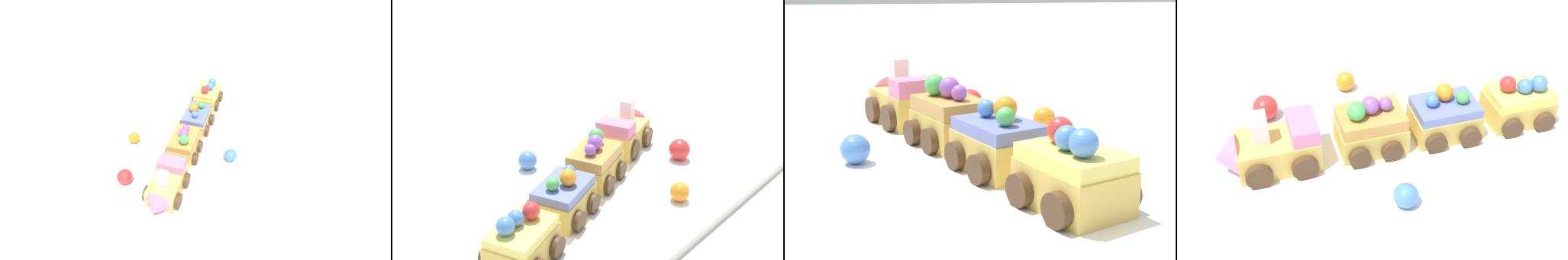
% 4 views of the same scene
% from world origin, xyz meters
% --- Properties ---
extents(ground_plane, '(10.00, 10.00, 0.00)m').
position_xyz_m(ground_plane, '(0.00, 0.00, 0.00)').
color(ground_plane, beige).
extents(display_board, '(0.70, 0.33, 0.01)m').
position_xyz_m(display_board, '(0.00, 0.00, 0.01)').
color(display_board, white).
rests_on(display_board, ground_plane).
extents(cake_train_locomotive, '(0.12, 0.09, 0.07)m').
position_xyz_m(cake_train_locomotive, '(0.13, 0.03, 0.03)').
color(cake_train_locomotive, '#E0BC56').
rests_on(cake_train_locomotive, display_board).
extents(cake_car_caramel, '(0.09, 0.08, 0.07)m').
position_xyz_m(cake_car_caramel, '(0.02, 0.00, 0.04)').
color(cake_car_caramel, '#E0BC56').
rests_on(cake_car_caramel, display_board).
extents(cake_car_blueberry, '(0.09, 0.08, 0.06)m').
position_xyz_m(cake_car_blueberry, '(-0.06, -0.02, 0.03)').
color(cake_car_blueberry, '#E0BC56').
rests_on(cake_car_blueberry, display_board).
extents(cake_car_lemon, '(0.09, 0.08, 0.06)m').
position_xyz_m(cake_car_lemon, '(-0.15, -0.05, 0.04)').
color(cake_car_lemon, '#E0BC56').
rests_on(cake_car_lemon, display_board).
extents(gumball_red, '(0.03, 0.03, 0.03)m').
position_xyz_m(gumball_red, '(0.15, -0.05, 0.03)').
color(gumball_red, red).
rests_on(gumball_red, display_board).
extents(gumball_blue, '(0.03, 0.03, 0.03)m').
position_xyz_m(gumball_blue, '(-0.01, 0.09, 0.03)').
color(gumball_blue, '#4C84E0').
rests_on(gumball_blue, display_board).
extents(gumball_orange, '(0.02, 0.02, 0.02)m').
position_xyz_m(gumball_orange, '(0.06, -0.11, 0.02)').
color(gumball_orange, orange).
rests_on(gumball_orange, display_board).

